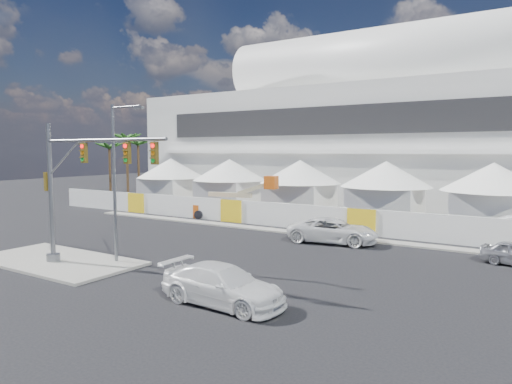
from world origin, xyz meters
The scene contains 11 objects.
ground centered at (0.00, 0.00, 0.00)m, with size 160.00×160.00×0.00m, color black.
median_island centered at (-6.00, -3.00, 0.07)m, with size 10.00×5.00×0.15m, color gray.
stadium centered at (8.71, 41.50, 9.45)m, with size 80.00×24.80×21.98m.
tent_row centered at (0.50, 24.00, 3.15)m, with size 53.40×8.40×5.40m.
hoarding_fence centered at (6.00, 14.50, 1.00)m, with size 70.00×0.25×2.00m, color white.
palm_cluster centered at (-33.46, 29.50, 6.88)m, with size 10.60×10.60×8.55m.
pickup_curb centered at (5.27, 10.59, 0.86)m, with size 6.19×2.85×1.72m, color silver.
pickup_near centered at (6.32, -3.77, 0.82)m, with size 5.63×2.29×1.63m, color white.
traffic_mast centered at (-4.09, -3.27, 4.38)m, with size 9.17×0.75×7.73m.
streetlight_median centered at (-2.63, -1.40, 5.19)m, with size 2.43×0.24×8.78m.
boom_lift centered at (-7.67, 15.50, 1.11)m, with size 8.28×2.43×4.13m.
Camera 1 is at (17.30, -18.72, 6.39)m, focal length 32.00 mm.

